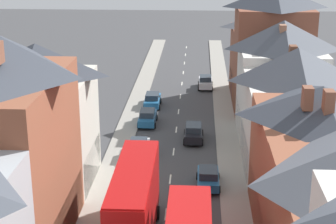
{
  "coord_description": "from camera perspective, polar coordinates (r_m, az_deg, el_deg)",
  "views": [
    {
      "loc": [
        2.18,
        -12.29,
        19.78
      ],
      "look_at": [
        -0.78,
        40.67,
        2.34
      ],
      "focal_mm": 60.0,
      "sensor_mm": 36.0,
      "label": 1
    }
  ],
  "objects": [
    {
      "name": "pavement_left",
      "position": [
        54.51,
        -4.7,
        -3.06
      ],
      "size": [
        2.2,
        104.0,
        0.14
      ],
      "primitive_type": "cube",
      "color": "gray",
      "rests_on": "ground"
    },
    {
      "name": "pavement_right",
      "position": [
        54.1,
        6.08,
        -3.28
      ],
      "size": [
        2.2,
        104.0,
        0.14
      ],
      "primitive_type": "cube",
      "color": "gray",
      "rests_on": "ground"
    },
    {
      "name": "centre_line_dashes",
      "position": [
        52.23,
        0.57,
        -4.05
      ],
      "size": [
        0.14,
        97.8,
        0.01
      ],
      "color": "silver",
      "rests_on": "ground"
    },
    {
      "name": "terrace_row_right",
      "position": [
        38.16,
        15.11,
        -3.5
      ],
      "size": [
        8.0,
        70.78,
        14.56
      ],
      "color": "#B2704C",
      "rests_on": "ground"
    },
    {
      "name": "double_decker_bus_lead",
      "position": [
        36.63,
        -3.46,
        -9.42
      ],
      "size": [
        2.74,
        10.8,
        5.3
      ],
      "color": "#B70F0F",
      "rests_on": "ground"
    },
    {
      "name": "car_near_blue",
      "position": [
        72.67,
        3.82,
        3.06
      ],
      "size": [
        1.9,
        3.92,
        1.69
      ],
      "color": "silver",
      "rests_on": "ground"
    },
    {
      "name": "car_near_silver",
      "position": [
        45.25,
        4.1,
        -6.65
      ],
      "size": [
        1.9,
        3.91,
        1.58
      ],
      "color": "#236093",
      "rests_on": "ground"
    },
    {
      "name": "car_parked_right_a",
      "position": [
        50.75,
        -3.01,
        -3.72
      ],
      "size": [
        1.9,
        4.14,
        1.7
      ],
      "color": "silver",
      "rests_on": "ground"
    },
    {
      "name": "car_mid_black",
      "position": [
        54.72,
        2.61,
        -2.05
      ],
      "size": [
        1.9,
        4.34,
        1.7
      ],
      "color": "black",
      "rests_on": "ground"
    },
    {
      "name": "car_parked_left_b",
      "position": [
        65.0,
        -1.6,
        1.25
      ],
      "size": [
        1.9,
        4.28,
        1.65
      ],
      "color": "#236093",
      "rests_on": "ground"
    },
    {
      "name": "car_mid_white",
      "position": [
        59.1,
        -2.09,
        -0.52
      ],
      "size": [
        1.9,
        4.26,
        1.64
      ],
      "color": "#236093",
      "rests_on": "ground"
    }
  ]
}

